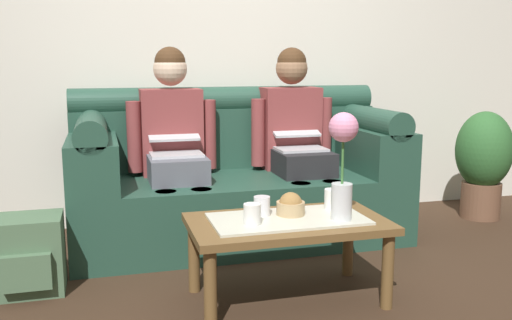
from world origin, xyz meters
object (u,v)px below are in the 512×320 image
object	(u,v)px
couch	(237,180)
cup_near_left	(262,206)
flower_vase	(343,157)
snack_bowl	(291,206)
cup_far_center	(252,214)
cup_near_right	(332,199)
coffee_table	(288,230)
backpack_left	(29,255)
person_right	(296,135)
potted_plant	(483,159)
person_left	(174,139)

from	to	relation	value
couch	cup_near_left	distance (m)	0.96
flower_vase	snack_bowl	world-z (taller)	flower_vase
cup_far_center	cup_near_right	bearing A→B (deg)	18.46
coffee_table	backpack_left	size ratio (longest dim) A/B	2.43
person_right	cup_far_center	size ratio (longest dim) A/B	13.04
person_right	flower_vase	size ratio (longest dim) A/B	2.45
cup_near_left	backpack_left	size ratio (longest dim) A/B	0.24
coffee_table	potted_plant	bearing A→B (deg)	28.56
cup_near_left	backpack_left	world-z (taller)	cup_near_left
flower_vase	cup_near_left	distance (m)	0.45
person_right	cup_far_center	bearing A→B (deg)	-118.45
cup_far_center	backpack_left	world-z (taller)	cup_far_center
cup_near_left	coffee_table	bearing A→B (deg)	-35.50
couch	backpack_left	bearing A→B (deg)	-153.16
coffee_table	cup_near_left	distance (m)	0.17
person_left	flower_vase	bearing A→B (deg)	-60.73
person_left	person_right	size ratio (longest dim) A/B	1.00
person_right	coffee_table	size ratio (longest dim) A/B	1.31
person_right	cup_near_left	size ratio (longest dim) A/B	13.47
coffee_table	snack_bowl	size ratio (longest dim) A/B	6.81
coffee_table	flower_vase	world-z (taller)	flower_vase
couch	potted_plant	distance (m)	1.83
flower_vase	cup_near_right	xyz separation A→B (m)	(0.04, 0.19, -0.25)
backpack_left	cup_far_center	bearing A→B (deg)	-25.44
person_left	coffee_table	bearing A→B (deg)	-68.80
couch	flower_vase	bearing A→B (deg)	-78.44
couch	cup_near_left	xyz separation A→B (m)	(-0.11, -0.96, 0.08)
person_left	cup_near_right	distance (m)	1.16
cup_far_center	backpack_left	bearing A→B (deg)	154.56
coffee_table	backpack_left	distance (m)	1.28
cup_far_center	backpack_left	distance (m)	1.15
flower_vase	cup_far_center	distance (m)	0.49
flower_vase	snack_bowl	bearing A→B (deg)	145.28
snack_bowl	cup_near_left	size ratio (longest dim) A/B	1.50
cup_far_center	potted_plant	bearing A→B (deg)	27.55
person_right	snack_bowl	world-z (taller)	person_right
couch	backpack_left	world-z (taller)	couch
person_left	cup_far_center	bearing A→B (deg)	-79.06
person_right	backpack_left	world-z (taller)	person_right
person_left	backpack_left	bearing A→B (deg)	-142.97
person_right	potted_plant	world-z (taller)	person_right
snack_bowl	backpack_left	size ratio (longest dim) A/B	0.36
coffee_table	cup_near_right	size ratio (longest dim) A/B	9.32
potted_plant	cup_far_center	bearing A→B (deg)	-152.45
person_right	potted_plant	distance (m)	1.45
cup_near_left	potted_plant	bearing A→B (deg)	25.45
coffee_table	potted_plant	world-z (taller)	potted_plant
coffee_table	cup_near_left	size ratio (longest dim) A/B	10.24
snack_bowl	person_right	bearing A→B (deg)	69.38
person_right	cup_near_right	distance (m)	0.96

